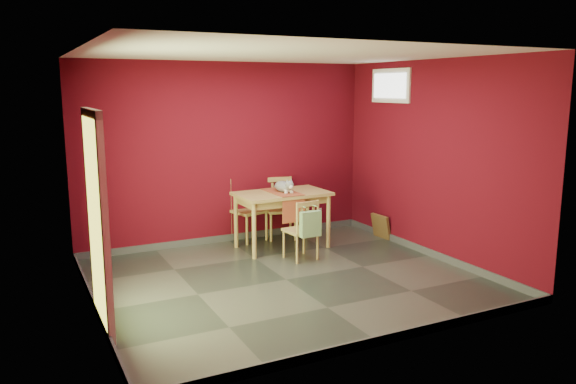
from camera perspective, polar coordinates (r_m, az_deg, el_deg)
name	(u,v)px	position (r m, az deg, el deg)	size (l,w,h in m)	color
ground	(286,280)	(6.97, -0.18, -8.89)	(4.50, 4.50, 0.00)	#2D342D
room_shell	(286,276)	(6.95, -0.18, -8.50)	(4.50, 4.50, 4.50)	#510814
doorway	(96,215)	(5.66, -18.94, -2.23)	(0.06, 1.01, 2.13)	#B7D838
window	(390,86)	(8.60, 10.36, 10.58)	(0.05, 0.90, 0.50)	white
outlet_plate	(319,212)	(9.30, 3.19, -2.01)	(0.08, 0.01, 0.12)	silver
dining_table	(282,199)	(8.15, -0.60, -0.74)	(1.34, 0.80, 0.83)	tan
table_runner	(286,198)	(8.03, -0.21, -0.58)	(0.38, 0.75, 0.38)	brown
chair_far_left	(247,209)	(8.65, -4.21, -1.69)	(0.56, 0.56, 0.96)	tan
chair_far_right	(280,207)	(8.77, -0.77, -1.56)	(0.54, 0.54, 0.94)	tan
chair_near	(302,229)	(7.64, 1.46, -3.80)	(0.43, 0.43, 0.84)	tan
tote_bag	(310,224)	(7.44, 2.30, -3.25)	(0.29, 0.18, 0.41)	#729E67
cat	(283,184)	(8.13, -0.47, 0.78)	(0.23, 0.45, 0.22)	slate
picture_frame	(381,226)	(8.90, 9.42, -3.47)	(0.15, 0.38, 0.38)	brown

